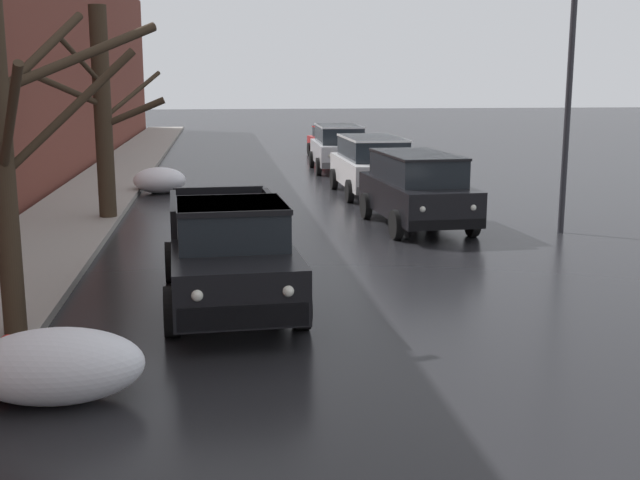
{
  "coord_description": "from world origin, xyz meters",
  "views": [
    {
      "loc": [
        -2.5,
        -2.92,
        3.54
      ],
      "look_at": [
        -0.99,
        8.87,
        1.14
      ],
      "focal_mm": 44.39,
      "sensor_mm": 36.0,
      "label": 1
    }
  ],
  "objects_px": {
    "sedan_red_queued_behind_truck": "(332,141)",
    "street_lamp_post": "(570,74)",
    "pickup_truck_black_approaching_near_lane": "(229,251)",
    "bare_tree_second_along_sidewalk": "(12,140)",
    "fire_hydrant": "(10,364)",
    "bare_tree_mid_block": "(103,113)",
    "suv_white_parked_kerbside_mid": "(372,163)",
    "suv_silver_parked_far_down_block": "(339,146)",
    "suv_black_parked_kerbside_close": "(416,187)"
  },
  "relations": [
    {
      "from": "suv_silver_parked_far_down_block",
      "to": "street_lamp_post",
      "type": "bearing_deg",
      "value": -76.52
    },
    {
      "from": "pickup_truck_black_approaching_near_lane",
      "to": "suv_white_parked_kerbside_mid",
      "type": "distance_m",
      "value": 12.92
    },
    {
      "from": "pickup_truck_black_approaching_near_lane",
      "to": "suv_white_parked_kerbside_mid",
      "type": "bearing_deg",
      "value": 68.87
    },
    {
      "from": "bare_tree_second_along_sidewalk",
      "to": "pickup_truck_black_approaching_near_lane",
      "type": "distance_m",
      "value": 3.69
    },
    {
      "from": "bare_tree_second_along_sidewalk",
      "to": "suv_silver_parked_far_down_block",
      "type": "bearing_deg",
      "value": 69.77
    },
    {
      "from": "sedan_red_queued_behind_truck",
      "to": "fire_hydrant",
      "type": "distance_m",
      "value": 29.13
    },
    {
      "from": "bare_tree_second_along_sidewalk",
      "to": "suv_silver_parked_far_down_block",
      "type": "relative_size",
      "value": 1.09
    },
    {
      "from": "fire_hydrant",
      "to": "suv_silver_parked_far_down_block",
      "type": "bearing_deg",
      "value": 72.05
    },
    {
      "from": "pickup_truck_black_approaching_near_lane",
      "to": "suv_black_parked_kerbside_close",
      "type": "height_order",
      "value": "suv_black_parked_kerbside_close"
    },
    {
      "from": "bare_tree_second_along_sidewalk",
      "to": "sedan_red_queued_behind_truck",
      "type": "distance_m",
      "value": 27.38
    },
    {
      "from": "suv_white_parked_kerbside_mid",
      "to": "street_lamp_post",
      "type": "xyz_separation_m",
      "value": [
        3.23,
        -6.86,
        2.71
      ]
    },
    {
      "from": "pickup_truck_black_approaching_near_lane",
      "to": "bare_tree_second_along_sidewalk",
      "type": "bearing_deg",
      "value": -153.16
    },
    {
      "from": "suv_black_parked_kerbside_close",
      "to": "suv_silver_parked_far_down_block",
      "type": "bearing_deg",
      "value": 90.13
    },
    {
      "from": "bare_tree_second_along_sidewalk",
      "to": "street_lamp_post",
      "type": "xyz_separation_m",
      "value": [
        10.71,
        6.63,
        0.93
      ]
    },
    {
      "from": "suv_black_parked_kerbside_close",
      "to": "sedan_red_queued_behind_truck",
      "type": "xyz_separation_m",
      "value": [
        0.56,
        18.3,
        -0.24
      ]
    },
    {
      "from": "bare_tree_mid_block",
      "to": "suv_white_parked_kerbside_mid",
      "type": "bearing_deg",
      "value": 28.06
    },
    {
      "from": "pickup_truck_black_approaching_near_lane",
      "to": "suv_silver_parked_far_down_block",
      "type": "distance_m",
      "value": 19.35
    },
    {
      "from": "bare_tree_mid_block",
      "to": "sedan_red_queued_behind_truck",
      "type": "distance_m",
      "value": 18.67
    },
    {
      "from": "pickup_truck_black_approaching_near_lane",
      "to": "suv_silver_parked_far_down_block",
      "type": "height_order",
      "value": "suv_silver_parked_far_down_block"
    },
    {
      "from": "suv_white_parked_kerbside_mid",
      "to": "fire_hydrant",
      "type": "xyz_separation_m",
      "value": [
        -7.22,
        -15.45,
        -0.63
      ]
    },
    {
      "from": "pickup_truck_black_approaching_near_lane",
      "to": "sedan_red_queued_behind_truck",
      "type": "xyz_separation_m",
      "value": [
        5.21,
        24.67,
        -0.13
      ]
    },
    {
      "from": "suv_white_parked_kerbside_mid",
      "to": "suv_silver_parked_far_down_block",
      "type": "bearing_deg",
      "value": 90.28
    },
    {
      "from": "suv_silver_parked_far_down_block",
      "to": "fire_hydrant",
      "type": "relative_size",
      "value": 6.51
    },
    {
      "from": "bare_tree_mid_block",
      "to": "fire_hydrant",
      "type": "xyz_separation_m",
      "value": [
        0.39,
        -11.39,
        -2.4
      ]
    },
    {
      "from": "bare_tree_second_along_sidewalk",
      "to": "fire_hydrant",
      "type": "xyz_separation_m",
      "value": [
        0.27,
        -1.97,
        -2.41
      ]
    },
    {
      "from": "bare_tree_mid_block",
      "to": "street_lamp_post",
      "type": "distance_m",
      "value": 11.23
    },
    {
      "from": "suv_black_parked_kerbside_close",
      "to": "suv_white_parked_kerbside_mid",
      "type": "distance_m",
      "value": 5.69
    },
    {
      "from": "bare_tree_second_along_sidewalk",
      "to": "bare_tree_mid_block",
      "type": "distance_m",
      "value": 9.43
    },
    {
      "from": "suv_silver_parked_far_down_block",
      "to": "suv_white_parked_kerbside_mid",
      "type": "bearing_deg",
      "value": -89.72
    },
    {
      "from": "suv_black_parked_kerbside_close",
      "to": "sedan_red_queued_behind_truck",
      "type": "bearing_deg",
      "value": 88.25
    },
    {
      "from": "suv_black_parked_kerbside_close",
      "to": "street_lamp_post",
      "type": "height_order",
      "value": "street_lamp_post"
    },
    {
      "from": "bare_tree_mid_block",
      "to": "pickup_truck_black_approaching_near_lane",
      "type": "bearing_deg",
      "value": -69.74
    },
    {
      "from": "bare_tree_mid_block",
      "to": "suv_white_parked_kerbside_mid",
      "type": "height_order",
      "value": "bare_tree_mid_block"
    },
    {
      "from": "suv_black_parked_kerbside_close",
      "to": "sedan_red_queued_behind_truck",
      "type": "distance_m",
      "value": 18.31
    },
    {
      "from": "bare_tree_second_along_sidewalk",
      "to": "street_lamp_post",
      "type": "distance_m",
      "value": 12.63
    },
    {
      "from": "sedan_red_queued_behind_truck",
      "to": "street_lamp_post",
      "type": "xyz_separation_m",
      "value": [
        2.67,
        -19.47,
        2.95
      ]
    },
    {
      "from": "suv_black_parked_kerbside_close",
      "to": "suv_silver_parked_far_down_block",
      "type": "relative_size",
      "value": 1.01
    },
    {
      "from": "bare_tree_mid_block",
      "to": "street_lamp_post",
      "type": "height_order",
      "value": "street_lamp_post"
    },
    {
      "from": "bare_tree_mid_block",
      "to": "suv_silver_parked_far_down_block",
      "type": "xyz_separation_m",
      "value": [
        7.58,
        10.8,
        -1.77
      ]
    },
    {
      "from": "bare_tree_second_along_sidewalk",
      "to": "bare_tree_mid_block",
      "type": "height_order",
      "value": "bare_tree_mid_block"
    },
    {
      "from": "suv_silver_parked_far_down_block",
      "to": "street_lamp_post",
      "type": "distance_m",
      "value": 14.24
    },
    {
      "from": "fire_hydrant",
      "to": "street_lamp_post",
      "type": "bearing_deg",
      "value": 39.44
    },
    {
      "from": "suv_black_parked_kerbside_close",
      "to": "suv_silver_parked_far_down_block",
      "type": "distance_m",
      "value": 12.43
    },
    {
      "from": "suv_white_parked_kerbside_mid",
      "to": "bare_tree_mid_block",
      "type": "bearing_deg",
      "value": -151.94
    },
    {
      "from": "bare_tree_second_along_sidewalk",
      "to": "bare_tree_mid_block",
      "type": "xyz_separation_m",
      "value": [
        -0.12,
        9.43,
        -0.01
      ]
    },
    {
      "from": "bare_tree_mid_block",
      "to": "suv_white_parked_kerbside_mid",
      "type": "distance_m",
      "value": 8.8
    },
    {
      "from": "bare_tree_second_along_sidewalk",
      "to": "pickup_truck_black_approaching_near_lane",
      "type": "xyz_separation_m",
      "value": [
        2.83,
        1.43,
        -1.89
      ]
    },
    {
      "from": "bare_tree_second_along_sidewalk",
      "to": "street_lamp_post",
      "type": "bearing_deg",
      "value": 31.73
    },
    {
      "from": "suv_silver_parked_far_down_block",
      "to": "sedan_red_queued_behind_truck",
      "type": "bearing_deg",
      "value": 84.31
    },
    {
      "from": "suv_white_parked_kerbside_mid",
      "to": "bare_tree_second_along_sidewalk",
      "type": "bearing_deg",
      "value": -119.04
    }
  ]
}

